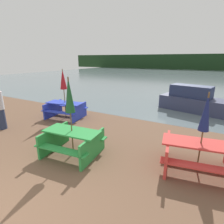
% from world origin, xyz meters
% --- Properties ---
extents(water, '(60.00, 50.00, 0.00)m').
position_xyz_m(water, '(0.00, 31.70, -0.00)').
color(water, slate).
rests_on(water, ground_plane).
extents(far_treeline, '(80.00, 1.60, 4.00)m').
position_xyz_m(far_treeline, '(0.00, 51.70, 2.00)').
color(far_treeline, '#193319').
rests_on(far_treeline, water).
extents(picnic_table_green, '(1.82, 1.55, 0.77)m').
position_xyz_m(picnic_table_green, '(-0.36, 2.72, 0.46)').
color(picnic_table_green, green).
rests_on(picnic_table_green, ground_plane).
extents(picnic_table_red, '(2.05, 1.67, 0.79)m').
position_xyz_m(picnic_table_red, '(3.03, 3.67, 0.48)').
color(picnic_table_red, red).
rests_on(picnic_table_red, ground_plane).
extents(picnic_table_blue, '(1.96, 1.62, 0.77)m').
position_xyz_m(picnic_table_blue, '(-3.01, 5.21, 0.47)').
color(picnic_table_blue, blue).
rests_on(picnic_table_blue, ground_plane).
extents(umbrella_crimson, '(0.31, 0.31, 2.36)m').
position_xyz_m(umbrella_crimson, '(-3.01, 5.21, 1.87)').
color(umbrella_crimson, brown).
rests_on(umbrella_crimson, ground_plane).
extents(umbrella_darkgreen, '(0.28, 0.28, 2.34)m').
position_xyz_m(umbrella_darkgreen, '(-0.36, 2.72, 1.82)').
color(umbrella_darkgreen, brown).
rests_on(umbrella_darkgreen, ground_plane).
extents(umbrella_navy, '(0.25, 0.25, 2.08)m').
position_xyz_m(umbrella_navy, '(3.03, 3.67, 1.58)').
color(umbrella_navy, brown).
rests_on(umbrella_navy, ground_plane).
extents(boat, '(4.99, 2.35, 1.40)m').
position_xyz_m(boat, '(2.84, 9.49, 0.53)').
color(boat, '#333856').
rests_on(boat, water).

